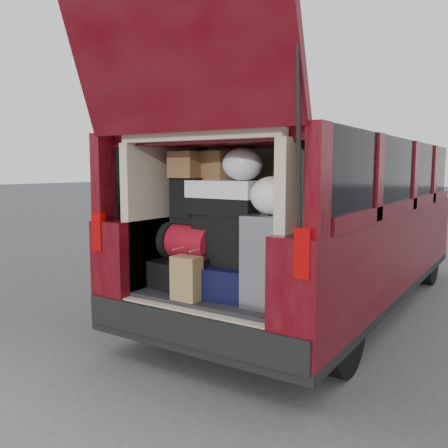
# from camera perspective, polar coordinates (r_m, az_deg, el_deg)

# --- Properties ---
(ground) EXTENTS (80.00, 80.00, 0.00)m
(ground) POSITION_cam_1_polar(r_m,az_deg,el_deg) (3.78, -1.20, -16.85)
(ground) COLOR #39393C
(ground) RESTS_ON ground
(minivan) EXTENTS (1.90, 5.35, 2.77)m
(minivan) POSITION_cam_1_polar(r_m,az_deg,el_deg) (5.13, 10.58, -0.10)
(minivan) COLOR black
(minivan) RESTS_ON ground
(load_floor) EXTENTS (1.24, 1.05, 0.55)m
(load_floor) POSITION_cam_1_polar(r_m,az_deg,el_deg) (3.89, 1.14, -11.78)
(load_floor) COLOR black
(load_floor) RESTS_ON ground
(black_hardshell) EXTENTS (0.49, 0.61, 0.22)m
(black_hardshell) POSITION_cam_1_polar(r_m,az_deg,el_deg) (3.94, -4.70, -5.78)
(black_hardshell) COLOR black
(black_hardshell) RESTS_ON load_floor
(navy_hardshell) EXTENTS (0.49, 0.57, 0.23)m
(navy_hardshell) POSITION_cam_1_polar(r_m,az_deg,el_deg) (3.64, 0.96, -6.69)
(navy_hardshell) COLOR black
(navy_hardshell) RESTS_ON load_floor
(silver_roller) EXTENTS (0.27, 0.43, 0.64)m
(silver_roller) POSITION_cam_1_polar(r_m,az_deg,el_deg) (3.36, 5.69, -4.30)
(silver_roller) COLOR silver
(silver_roller) RESTS_ON load_floor
(kraft_bag) EXTENTS (0.21, 0.13, 0.32)m
(kraft_bag) POSITION_cam_1_polar(r_m,az_deg,el_deg) (3.49, -4.53, -6.53)
(kraft_bag) COLOR olive
(kraft_bag) RESTS_ON load_floor
(red_duffel) EXTENTS (0.49, 0.35, 0.30)m
(red_duffel) POSITION_cam_1_polar(r_m,az_deg,el_deg) (3.83, -3.94, -2.19)
(red_duffel) COLOR maroon
(red_duffel) RESTS_ON black_hardshell
(black_soft_case) EXTENTS (0.55, 0.37, 0.37)m
(black_soft_case) POSITION_cam_1_polar(r_m,az_deg,el_deg) (3.65, 0.66, -1.81)
(black_soft_case) COLOR black
(black_soft_case) RESTS_ON navy_hardshell
(backpack) EXTENTS (0.26, 0.16, 0.37)m
(backpack) POSITION_cam_1_polar(r_m,az_deg,el_deg) (3.83, -4.39, 2.83)
(backpack) COLOR black
(backpack) RESTS_ON red_duffel
(twotone_duffel) EXTENTS (0.59, 0.32, 0.26)m
(twotone_duffel) POSITION_cam_1_polar(r_m,az_deg,el_deg) (3.62, 0.28, 3.18)
(twotone_duffel) COLOR white
(twotone_duffel) RESTS_ON black_soft_case
(grocery_sack_lower) EXTENTS (0.23, 0.19, 0.21)m
(grocery_sack_lower) POSITION_cam_1_polar(r_m,az_deg,el_deg) (3.81, -4.65, 7.12)
(grocery_sack_lower) COLOR brown
(grocery_sack_lower) RESTS_ON backpack
(grocery_sack_upper) EXTENTS (0.26, 0.23, 0.23)m
(grocery_sack_upper) POSITION_cam_1_polar(r_m,az_deg,el_deg) (3.78, -0.75, 7.05)
(grocery_sack_upper) COLOR brown
(grocery_sack_upper) RESTS_ON twotone_duffel
(plastic_bag_center) EXTENTS (0.36, 0.35, 0.25)m
(plastic_bag_center) POSITION_cam_1_polar(r_m,az_deg,el_deg) (3.58, 2.25, 7.21)
(plastic_bag_center) COLOR white
(plastic_bag_center) RESTS_ON twotone_duffel
(plastic_bag_right) EXTENTS (0.33, 0.31, 0.27)m
(plastic_bag_right) POSITION_cam_1_polar(r_m,az_deg,el_deg) (3.27, 5.81, 3.42)
(plastic_bag_right) COLOR white
(plastic_bag_right) RESTS_ON silver_roller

